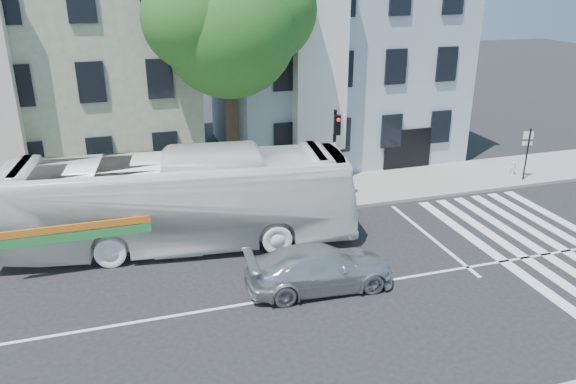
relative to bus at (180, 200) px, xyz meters
name	(u,v)px	position (x,y,z in m)	size (l,w,h in m)	color
ground	(291,297)	(2.80, -4.76, -1.80)	(120.00, 120.00, 0.00)	black
sidewalk_far	(238,203)	(2.80, 3.24, -1.72)	(80.00, 4.00, 0.15)	gray
building_left	(63,64)	(-4.20, 10.24, 3.70)	(12.00, 10.00, 11.00)	gray
building_right	(331,52)	(9.80, 10.24, 3.70)	(12.00, 10.00, 11.00)	#A1B0BF
street_tree	(229,20)	(2.86, 3.97, 6.04)	(7.30, 5.90, 11.10)	#2D2116
bus	(180,200)	(0.00, 0.00, 0.00)	(12.89, 3.02, 3.59)	white
sedan	(320,268)	(3.88, -4.46, -1.09)	(4.87, 1.98, 1.41)	silver
hedge	(194,214)	(0.66, 1.54, -1.30)	(8.50, 0.84, 0.70)	#226922
traffic_signal	(335,144)	(6.96, 2.16, 0.94)	(0.44, 0.53, 4.23)	black
fire_hydrant	(513,168)	(16.80, 2.67, -1.29)	(0.37, 0.22, 0.69)	silver
far_sign_pole	(527,147)	(16.83, 1.92, -0.01)	(0.45, 0.24, 2.58)	black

